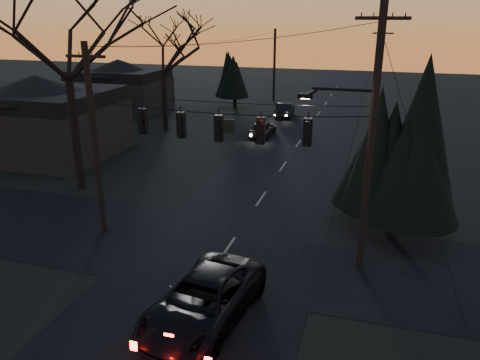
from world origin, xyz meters
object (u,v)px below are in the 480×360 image
(utility_pole_far_r, at_px, (375,121))
(utility_pole_far_l, at_px, (274,101))
(sedan_oncoming_a, at_px, (263,129))
(sedan_oncoming_b, at_px, (285,110))
(evergreen_right, at_px, (401,143))
(utility_pole_right, at_px, (359,268))
(utility_pole_left, at_px, (104,232))
(suv_near, at_px, (204,300))
(bare_tree_left, at_px, (63,31))

(utility_pole_far_r, xyz_separation_m, utility_pole_far_l, (-11.50, 8.00, 0.00))
(sedan_oncoming_a, xyz_separation_m, sedan_oncoming_b, (0.20, 8.22, 0.03))
(evergreen_right, relative_size, sedan_oncoming_b, 1.83)
(utility_pole_right, distance_m, utility_pole_far_l, 37.79)
(utility_pole_far_l, bearing_deg, utility_pole_right, -72.28)
(utility_pole_right, bearing_deg, utility_pole_far_l, 107.72)
(utility_pole_far_l, relative_size, sedan_oncoming_a, 2.09)
(utility_pole_left, distance_m, suv_near, 8.43)
(utility_pole_left, bearing_deg, utility_pole_right, 0.00)
(utility_pole_left, relative_size, suv_near, 1.55)
(bare_tree_left, bearing_deg, utility_pole_right, -16.27)
(bare_tree_left, height_order, sedan_oncoming_a, bare_tree_left)
(utility_pole_far_r, distance_m, utility_pole_far_l, 14.01)
(utility_pole_right, relative_size, utility_pole_far_l, 1.25)
(utility_pole_far_r, bearing_deg, suv_near, -98.13)
(utility_pole_left, distance_m, sedan_oncoming_a, 19.58)
(utility_pole_far_l, distance_m, sedan_oncoming_b, 8.96)
(sedan_oncoming_b, bearing_deg, utility_pole_far_l, -73.72)
(utility_pole_right, distance_m, sedan_oncoming_a, 21.24)
(utility_pole_right, height_order, bare_tree_left, bare_tree_left)
(evergreen_right, distance_m, suv_near, 10.74)
(bare_tree_left, distance_m, sedan_oncoming_b, 25.40)
(sedan_oncoming_b, bearing_deg, evergreen_right, 108.45)
(utility_pole_far_l, relative_size, sedan_oncoming_b, 1.93)
(utility_pole_left, height_order, sedan_oncoming_b, utility_pole_left)
(utility_pole_far_r, bearing_deg, utility_pole_right, -90.00)
(utility_pole_left, bearing_deg, sedan_oncoming_b, 83.79)
(utility_pole_far_r, relative_size, sedan_oncoming_b, 2.05)
(utility_pole_left, relative_size, utility_pole_far_l, 1.06)
(utility_pole_right, height_order, sedan_oncoming_b, utility_pole_right)
(utility_pole_right, relative_size, sedan_oncoming_b, 2.41)
(utility_pole_far_l, xyz_separation_m, suv_near, (6.80, -40.92, 0.76))
(utility_pole_right, xyz_separation_m, utility_pole_far_l, (-11.50, 36.00, 0.00))
(utility_pole_right, xyz_separation_m, utility_pole_left, (-11.50, 0.00, 0.00))
(utility_pole_left, height_order, evergreen_right, evergreen_right)
(utility_pole_far_r, distance_m, sedan_oncoming_b, 8.54)
(evergreen_right, bearing_deg, utility_pole_right, -110.34)
(utility_pole_right, relative_size, suv_near, 1.82)
(sedan_oncoming_a, bearing_deg, bare_tree_left, 67.75)
(utility_pole_far_l, xyz_separation_m, bare_tree_left, (-4.31, -31.39, 8.67))
(utility_pole_far_r, relative_size, suv_near, 1.55)
(utility_pole_left, relative_size, evergreen_right, 1.12)
(utility_pole_right, relative_size, bare_tree_left, 0.81)
(utility_pole_left, relative_size, utility_pole_far_r, 1.00)
(utility_pole_far_l, xyz_separation_m, sedan_oncoming_b, (3.00, -8.41, 0.68))
(utility_pole_left, xyz_separation_m, sedan_oncoming_a, (2.80, 19.36, 0.65))
(utility_pole_right, relative_size, utility_pole_far_r, 1.18)
(utility_pole_far_r, bearing_deg, sedan_oncoming_b, -177.21)
(utility_pole_far_r, height_order, evergreen_right, evergreen_right)
(utility_pole_right, height_order, utility_pole_far_l, utility_pole_right)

